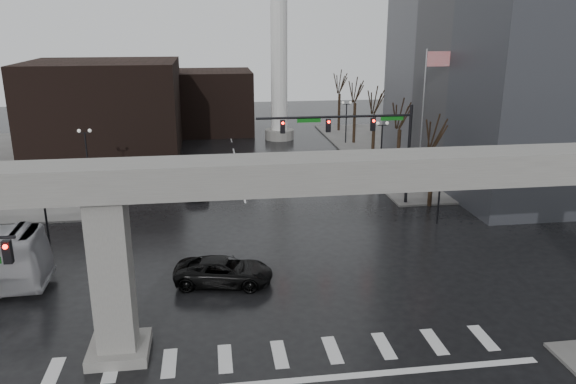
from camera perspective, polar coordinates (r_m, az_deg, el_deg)
The scene contains 21 objects.
ground at distance 26.72m, azimuth -1.16°, elevation -14.99°, with size 160.00×160.00×0.00m, color black.
sidewalk_ne at distance 66.66m, azimuth 17.63°, elevation 4.00°, with size 28.00×36.00×0.15m, color slate.
elevated_guideway at distance 23.98m, azimuth 1.74°, elevation -0.67°, with size 48.00×2.60×8.70m.
building_far_left at distance 66.13m, azimuth -18.08°, elevation 8.21°, with size 16.00×14.00×10.00m, color black.
building_far_mid at distance 75.20m, azimuth -7.62°, elevation 9.09°, with size 10.00×10.00×8.00m, color black.
smokestack at distance 69.06m, azimuth -0.93°, elevation 16.32°, with size 3.60×3.60×30.00m.
signal_mast_arm at distance 43.72m, azimuth 7.57°, elevation 5.87°, with size 12.12×0.43×8.00m.
flagpole_assembly at distance 48.46m, azimuth 13.91°, elevation 8.65°, with size 2.06×0.12×12.00m.
lamp_right_0 at distance 41.34m, azimuth 15.25°, elevation 1.41°, with size 1.22×0.32×5.11m.
lamp_right_1 at distance 54.10m, azimuth 9.50°, elevation 5.37°, with size 1.22×0.32×5.11m.
lamp_right_2 at distance 67.36m, azimuth 5.95°, elevation 7.78°, with size 1.22×0.32×5.11m.
lamp_left_0 at distance 39.55m, azimuth -23.65°, elevation -0.14°, with size 1.22×0.32×5.11m.
lamp_left_1 at distance 52.75m, azimuth -19.83°, elevation 4.30°, with size 1.22×0.32×5.11m.
lamp_left_2 at distance 66.28m, azimuth -17.53°, elevation 6.94°, with size 1.22×0.32×5.11m.
tree_right_0 at distance 45.47m, azimuth 14.43°, elevation 1.97°, with size 1.09×1.58×7.50m.
tree_right_1 at distance 52.71m, azimuth 11.18°, elevation 4.29°, with size 1.09×1.61×7.67m.
tree_right_2 at distance 60.15m, azimuth 8.72°, elevation 6.03°, with size 1.10×1.63×7.85m.
tree_right_3 at distance 67.71m, azimuth 6.79°, elevation 7.38°, with size 1.11×1.66×8.02m.
tree_right_4 at distance 75.36m, azimuth 5.24°, elevation 8.44°, with size 1.12×1.69×8.19m.
pickup_truck at distance 31.83m, azimuth -6.54°, elevation -8.01°, with size 2.51×5.45×1.52m, color black.
far_car at distance 48.11m, azimuth -9.53°, elevation 0.65°, with size 1.90×4.72×1.61m, color black.
Camera 1 is at (-2.68, -22.51, 14.15)m, focal length 35.00 mm.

